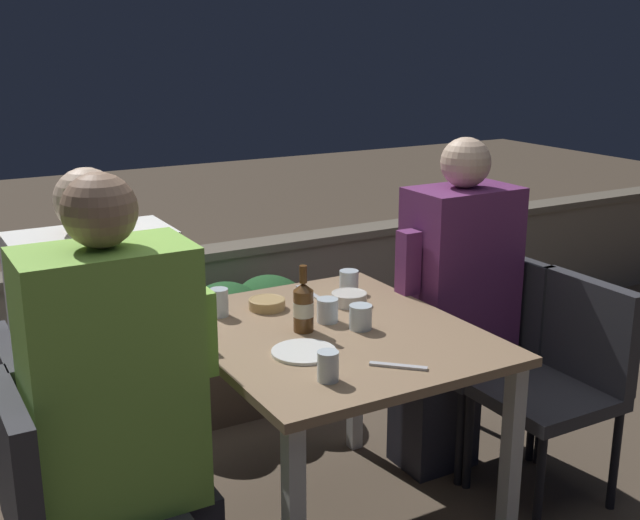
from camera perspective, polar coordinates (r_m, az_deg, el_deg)
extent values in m
cube|color=gray|center=(4.06, -9.93, -4.27)|extent=(9.00, 0.14, 0.62)
cube|color=#706656|center=(3.96, -10.15, 0.20)|extent=(9.00, 0.18, 0.04)
cube|color=#937556|center=(2.64, 0.82, -5.32)|extent=(0.87, 1.02, 0.03)
cube|color=silver|center=(2.68, 13.37, -14.31)|extent=(0.05, 0.05, 0.72)
cube|color=silver|center=(3.02, -10.15, -10.44)|extent=(0.05, 0.05, 0.72)
cube|color=silver|center=(3.33, 2.53, -7.67)|extent=(0.05, 0.05, 0.72)
cube|color=brown|center=(3.78, -6.38, -8.42)|extent=(0.80, 0.36, 0.28)
ellipsoid|color=#235628|center=(3.60, -9.73, -4.81)|extent=(0.36, 0.47, 0.34)
ellipsoid|color=#235628|center=(3.67, -6.51, -4.25)|extent=(0.36, 0.47, 0.34)
ellipsoid|color=#235628|center=(3.76, -3.44, -3.71)|extent=(0.36, 0.47, 0.34)
cube|color=#333338|center=(2.36, -15.58, -17.31)|extent=(0.43, 0.43, 0.05)
cube|color=#333338|center=(2.22, -20.89, -13.51)|extent=(0.06, 0.43, 0.38)
cube|color=#8CCC4C|center=(2.19, -14.54, -8.37)|extent=(0.44, 0.26, 0.73)
cube|color=#8CCC4C|center=(2.22, -8.46, -5.18)|extent=(0.07, 0.07, 0.24)
sphere|color=#99755B|center=(2.05, -15.42, 3.43)|extent=(0.19, 0.19, 0.19)
cube|color=#333338|center=(2.67, -16.40, -13.16)|extent=(0.43, 0.43, 0.05)
cube|color=#333338|center=(2.55, -20.99, -9.62)|extent=(0.06, 0.43, 0.38)
cylinder|color=black|center=(2.91, -20.63, -15.99)|extent=(0.03, 0.03, 0.39)
cylinder|color=black|center=(2.97, -13.35, -14.67)|extent=(0.03, 0.03, 0.39)
cube|color=#282833|center=(2.80, -12.57, -16.05)|extent=(0.33, 0.23, 0.44)
cube|color=white|center=(2.53, -15.49, -5.59)|extent=(0.47, 0.26, 0.68)
cube|color=white|center=(2.57, -10.23, -3.00)|extent=(0.07, 0.07, 0.24)
sphere|color=beige|center=(2.41, -16.25, 4.11)|extent=(0.19, 0.19, 0.19)
cube|color=#333338|center=(3.06, 15.68, -9.24)|extent=(0.43, 0.43, 0.05)
cube|color=#333338|center=(3.11, 18.47, -4.75)|extent=(0.06, 0.43, 0.38)
cylinder|color=black|center=(2.93, 15.32, -15.32)|extent=(0.03, 0.03, 0.39)
cylinder|color=black|center=(3.18, 20.24, -13.18)|extent=(0.03, 0.03, 0.39)
cylinder|color=black|center=(3.16, 10.51, -12.53)|extent=(0.03, 0.03, 0.39)
cylinder|color=black|center=(3.39, 15.42, -10.81)|extent=(0.03, 0.03, 0.39)
cube|color=#333338|center=(3.32, 10.57, -6.86)|extent=(0.43, 0.43, 0.05)
cube|color=#333338|center=(3.37, 13.25, -2.77)|extent=(0.06, 0.43, 0.38)
cylinder|color=black|center=(3.18, 9.93, -12.34)|extent=(0.03, 0.03, 0.39)
cylinder|color=black|center=(3.41, 14.86, -10.65)|extent=(0.03, 0.03, 0.39)
cylinder|color=black|center=(3.44, 5.96, -9.91)|extent=(0.03, 0.03, 0.39)
cylinder|color=black|center=(3.65, 10.78, -8.53)|extent=(0.03, 0.03, 0.39)
cube|color=#282833|center=(3.30, 8.10, -10.63)|extent=(0.29, 0.23, 0.44)
cube|color=#6B2D66|center=(3.16, 9.93, -0.99)|extent=(0.41, 0.26, 0.68)
cube|color=#6B2D66|center=(2.99, 6.29, -0.18)|extent=(0.07, 0.07, 0.24)
sphere|color=beige|center=(3.06, 10.31, 6.84)|extent=(0.19, 0.19, 0.19)
cylinder|color=brown|center=(2.60, -1.19, -3.64)|extent=(0.07, 0.07, 0.14)
cylinder|color=beige|center=(2.60, -1.19, -3.50)|extent=(0.07, 0.07, 0.05)
cone|color=brown|center=(2.58, -1.20, -1.92)|extent=(0.07, 0.07, 0.03)
cylinder|color=brown|center=(2.56, -1.20, -1.02)|extent=(0.03, 0.03, 0.06)
cylinder|color=white|center=(2.45, -1.16, -6.54)|extent=(0.20, 0.20, 0.01)
cylinder|color=tan|center=(2.83, -3.79, -3.13)|extent=(0.13, 0.13, 0.03)
torus|color=tan|center=(2.83, -3.79, -2.87)|extent=(0.13, 0.13, 0.01)
cylinder|color=beige|center=(2.87, 2.08, -2.76)|extent=(0.13, 0.13, 0.04)
torus|color=beige|center=(2.86, 2.09, -2.42)|extent=(0.13, 0.13, 0.01)
cylinder|color=silver|center=(2.63, 2.91, -4.07)|extent=(0.08, 0.08, 0.08)
cylinder|color=silver|center=(2.69, 0.54, -3.59)|extent=(0.07, 0.07, 0.08)
cylinder|color=silver|center=(2.77, -7.18, -3.01)|extent=(0.06, 0.06, 0.10)
cylinder|color=silver|center=(3.00, 2.07, -1.53)|extent=(0.07, 0.07, 0.08)
cylinder|color=silver|center=(2.25, 0.57, -7.56)|extent=(0.06, 0.06, 0.09)
cylinder|color=silver|center=(2.76, -9.37, -3.17)|extent=(0.07, 0.07, 0.10)
cube|color=silver|center=(3.00, -0.85, -2.30)|extent=(0.02, 0.17, 0.01)
cube|color=silver|center=(2.36, 5.58, -7.51)|extent=(0.14, 0.13, 0.01)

